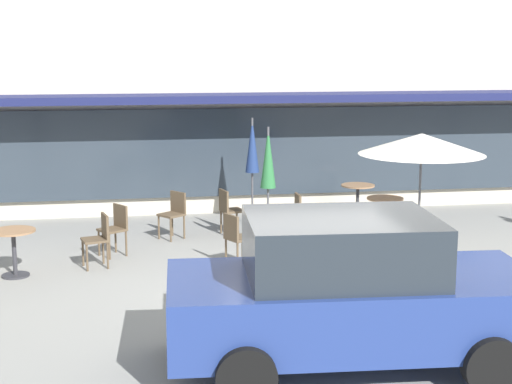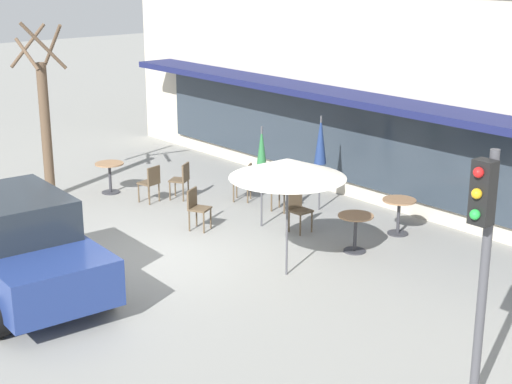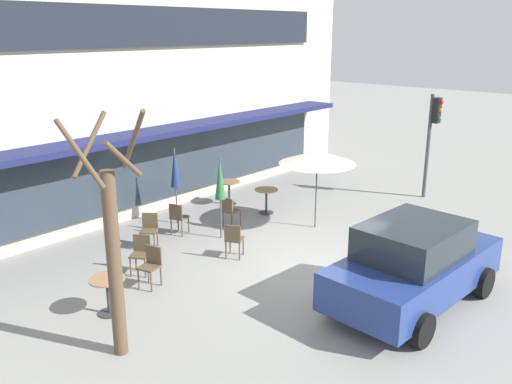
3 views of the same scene
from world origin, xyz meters
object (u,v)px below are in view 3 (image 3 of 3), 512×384
Objects in this scene: cafe_table_near_wall at (229,189)px; cafe_chair_3 at (234,238)px; patio_umbrella_corner_open at (175,168)px; cafe_chair_5 at (178,216)px; parked_sedan at (414,264)px; traffic_light_pole at (433,129)px; patio_umbrella_cream_folded at (317,157)px; cafe_chair_4 at (141,251)px; street_tree at (113,250)px; cafe_chair_0 at (230,210)px; cafe_table_streetside at (266,197)px; cafe_table_by_tree at (108,290)px; patio_umbrella_green_folded at (220,179)px; cafe_chair_1 at (151,263)px; cafe_chair_2 at (149,228)px.

cafe_table_near_wall is 4.26m from cafe_chair_3.
patio_umbrella_corner_open is 1.44m from cafe_chair_5.
traffic_light_pole reaches higher than parked_sedan.
patio_umbrella_corner_open is 2.47× the size of cafe_chair_3.
cafe_chair_4 is (-5.07, 1.25, -1.50)m from patio_umbrella_cream_folded.
cafe_table_near_wall is 0.18× the size of parked_sedan.
street_tree is at bearing -133.49° from cafe_chair_4.
parked_sedan is at bearing -97.48° from cafe_chair_0.
cafe_chair_0 reaches higher than cafe_table_streetside.
cafe_table_streetside is 6.85m from cafe_table_by_tree.
traffic_light_pole is at bearing -13.51° from patio_umbrella_cream_folded.
cafe_chair_4 is at bearing 33.38° from cafe_table_by_tree.
patio_umbrella_green_folded is 1.76m from patio_umbrella_corner_open.
cafe_chair_4 is (-5.08, -0.56, 0.01)m from cafe_table_streetside.
cafe_chair_1 and cafe_chair_2 have the same top height.
cafe_chair_5 is at bearing 153.68° from cafe_chair_0.
cafe_chair_2 is 1.52m from cafe_chair_4.
cafe_table_near_wall is 0.35× the size of patio_umbrella_green_folded.
cafe_chair_1 is 0.75m from cafe_chair_4.
street_tree is at bearing -153.21° from cafe_chair_0.
cafe_table_by_tree is 0.85× the size of cafe_chair_1.
cafe_table_near_wall is at bearing 94.37° from cafe_table_streetside.
patio_umbrella_green_folded is 1.00× the size of patio_umbrella_cream_folded.
cafe_chair_1 and cafe_chair_5 have the same top height.
cafe_table_by_tree is 3.57m from cafe_chair_3.
traffic_light_pole reaches higher than cafe_chair_1.
cafe_chair_0 is 3.51m from cafe_chair_4.
cafe_chair_2 is (-1.65, 0.91, -1.10)m from patio_umbrella_green_folded.
cafe_table_near_wall is at bearing 137.70° from traffic_light_pole.
patio_umbrella_cream_folded reaches higher than cafe_table_near_wall.
cafe_chair_2 is (1.34, 1.78, 0.00)m from cafe_chair_1.
cafe_chair_1 is at bearing 174.16° from patio_umbrella_cream_folded.
patio_umbrella_corner_open is 8.33m from traffic_light_pole.
cafe_chair_4 is at bearing -171.19° from cafe_chair_0.
cafe_table_by_tree is 0.85× the size of cafe_chair_5.
cafe_chair_2 is 1.00× the size of cafe_chair_3.
cafe_chair_2 is at bearing 167.42° from cafe_chair_0.
cafe_table_near_wall is 0.85× the size of cafe_chair_4.
street_tree reaches higher than cafe_table_near_wall.
cafe_chair_1 is (1.32, 0.33, 0.01)m from cafe_table_by_tree.
patio_umbrella_cream_folded is at bearing -4.29° from cafe_chair_3.
cafe_chair_0 is at bearing -61.44° from patio_umbrella_corner_open.
cafe_chair_5 is 0.26× the size of traffic_light_pole.
cafe_table_near_wall is 1.45m from cafe_table_streetside.
cafe_chair_0 is (-1.59, 1.79, -1.50)m from patio_umbrella_cream_folded.
cafe_chair_2 is 0.26× the size of traffic_light_pole.
patio_umbrella_corner_open reaches higher than cafe_chair_2.
cafe_table_near_wall is at bearing 39.62° from patio_umbrella_green_folded.
cafe_chair_1 is at bearing -141.60° from cafe_chair_5.
patio_umbrella_green_folded is 2.47× the size of cafe_chair_4.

